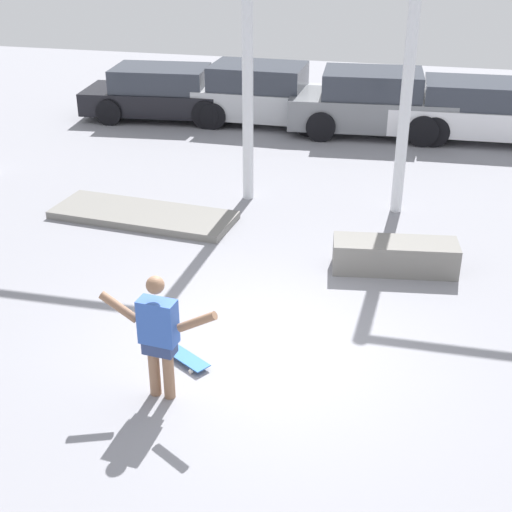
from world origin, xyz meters
name	(u,v)px	position (x,y,z in m)	size (l,w,h in m)	color
ground_plane	(263,348)	(0.00, 0.00, 0.00)	(36.00, 36.00, 0.00)	gray
skateboarder	(159,333)	(-0.91, -1.19, 0.84)	(1.40, 0.25, 1.54)	#8C664C
skateboard	(184,356)	(-0.89, -0.48, 0.06)	(0.76, 0.59, 0.08)	#2D66B2
grind_box	(395,256)	(1.49, 2.54, 0.24)	(1.87, 0.60, 0.48)	slate
manual_pad	(143,215)	(-2.97, 3.52, 0.07)	(3.26, 1.14, 0.13)	slate
canopy_support_left	(98,14)	(-4.13, 4.91, 3.27)	(5.68, 0.20, 5.26)	silver
parked_car_black	(166,94)	(-4.76, 9.84, 0.63)	(4.41, 2.13, 1.31)	black
parked_car_silver	(263,95)	(-2.24, 9.97, 0.70)	(4.18, 1.93, 1.45)	#B7BABF
parked_car_grey	(376,104)	(0.61, 9.70, 0.72)	(4.29, 2.12, 1.50)	slate
parked_car_white	(480,111)	(3.00, 9.78, 0.66)	(4.35, 1.99, 1.36)	white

